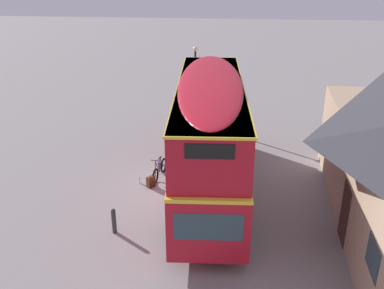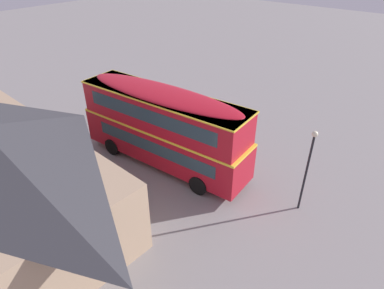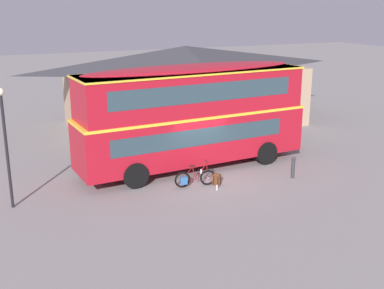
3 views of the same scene
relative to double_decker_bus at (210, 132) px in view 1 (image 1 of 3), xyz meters
The scene contains 7 objects.
ground_plane 2.94m from the double_decker_bus, 99.62° to the right, with size 120.00×120.00×0.00m, color gray.
double_decker_bus is the anchor object (origin of this frame).
touring_bicycle 3.36m from the double_decker_bus, 113.87° to the right, with size 1.77×0.49×1.06m.
backpack_on_ground 3.43m from the double_decker_bus, 90.86° to the right, with size 0.40×0.40×0.52m.
water_bottle_clear_plastic 3.95m from the double_decker_bus, 95.74° to the right, with size 0.07×0.07×0.26m.
street_lamp 8.21m from the double_decker_bus, behind, with size 0.28×0.28×4.53m.
kerb_bollard 5.08m from the double_decker_bus, 42.45° to the right, with size 0.16×0.16×0.97m.
Camera 1 is at (15.97, 2.21, 8.81)m, focal length 39.94 mm.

